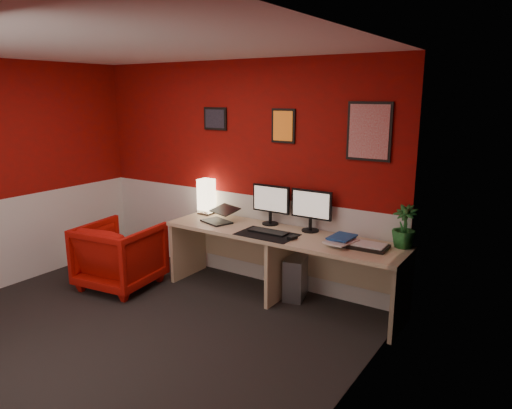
# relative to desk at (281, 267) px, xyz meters

# --- Properties ---
(ground) EXTENTS (4.00, 3.50, 0.01)m
(ground) POSITION_rel_desk_xyz_m (-0.78, -1.41, -0.36)
(ground) COLOR black
(ground) RESTS_ON ground
(ceiling) EXTENTS (4.00, 3.50, 0.01)m
(ceiling) POSITION_rel_desk_xyz_m (-0.78, -1.41, 2.13)
(ceiling) COLOR white
(ceiling) RESTS_ON ground
(wall_back) EXTENTS (4.00, 0.01, 2.50)m
(wall_back) POSITION_rel_desk_xyz_m (-0.78, 0.34, 0.89)
(wall_back) COLOR #940C07
(wall_back) RESTS_ON ground
(wall_right) EXTENTS (0.01, 3.50, 2.50)m
(wall_right) POSITION_rel_desk_xyz_m (1.22, -1.41, 0.89)
(wall_right) COLOR #940C07
(wall_right) RESTS_ON ground
(wainscot_back) EXTENTS (4.00, 0.01, 1.00)m
(wainscot_back) POSITION_rel_desk_xyz_m (-0.78, 0.34, 0.14)
(wainscot_back) COLOR silver
(wainscot_back) RESTS_ON ground
(wainscot_left) EXTENTS (0.01, 3.50, 1.00)m
(wainscot_left) POSITION_rel_desk_xyz_m (-2.77, -1.41, 0.14)
(wainscot_left) COLOR silver
(wainscot_left) RESTS_ON ground
(wainscot_right) EXTENTS (0.01, 3.50, 1.00)m
(wainscot_right) POSITION_rel_desk_xyz_m (1.22, -1.41, 0.14)
(wainscot_right) COLOR silver
(wainscot_right) RESTS_ON ground
(desk) EXTENTS (2.60, 0.65, 0.73)m
(desk) POSITION_rel_desk_xyz_m (0.00, 0.00, 0.00)
(desk) COLOR #CFAF85
(desk) RESTS_ON ground
(shoji_lamp) EXTENTS (0.16, 0.16, 0.40)m
(shoji_lamp) POSITION_rel_desk_xyz_m (-1.16, 0.22, 0.56)
(shoji_lamp) COLOR #FFE5B2
(shoji_lamp) RESTS_ON desk
(laptop) EXTENTS (0.39, 0.32, 0.22)m
(laptop) POSITION_rel_desk_xyz_m (-0.82, -0.03, 0.47)
(laptop) COLOR black
(laptop) RESTS_ON desk
(monitor_left) EXTENTS (0.45, 0.06, 0.58)m
(monitor_left) POSITION_rel_desk_xyz_m (-0.27, 0.23, 0.66)
(monitor_left) COLOR black
(monitor_left) RESTS_ON desk
(monitor_right) EXTENTS (0.45, 0.06, 0.58)m
(monitor_right) POSITION_rel_desk_xyz_m (0.22, 0.23, 0.66)
(monitor_right) COLOR black
(monitor_right) RESTS_ON desk
(desk_mat) EXTENTS (0.60, 0.38, 0.01)m
(desk_mat) POSITION_rel_desk_xyz_m (-0.09, -0.13, 0.37)
(desk_mat) COLOR black
(desk_mat) RESTS_ON desk
(keyboard) EXTENTS (0.42, 0.14, 0.02)m
(keyboard) POSITION_rel_desk_xyz_m (-0.11, -0.07, 0.38)
(keyboard) COLOR black
(keyboard) RESTS_ON desk_mat
(mouse) EXTENTS (0.08, 0.11, 0.03)m
(mouse) POSITION_rel_desk_xyz_m (0.20, -0.13, 0.39)
(mouse) COLOR black
(mouse) RESTS_ON desk_mat
(book_bottom) EXTENTS (0.29, 0.34, 0.03)m
(book_bottom) POSITION_rel_desk_xyz_m (0.57, 0.01, 0.38)
(book_bottom) COLOR #214E97
(book_bottom) RESTS_ON desk
(book_middle) EXTENTS (0.28, 0.34, 0.02)m
(book_middle) POSITION_rel_desk_xyz_m (0.57, -0.02, 0.40)
(book_middle) COLOR silver
(book_middle) RESTS_ON book_bottom
(book_top) EXTENTS (0.23, 0.29, 0.03)m
(book_top) POSITION_rel_desk_xyz_m (0.56, 0.02, 0.43)
(book_top) COLOR #214E97
(book_top) RESTS_ON book_middle
(zen_tray) EXTENTS (0.36, 0.26, 0.03)m
(zen_tray) POSITION_rel_desk_xyz_m (0.93, 0.02, 0.38)
(zen_tray) COLOR black
(zen_tray) RESTS_ON desk
(potted_plant) EXTENTS (0.26, 0.26, 0.40)m
(potted_plant) POSITION_rel_desk_xyz_m (1.18, 0.23, 0.57)
(potted_plant) COLOR #19591E
(potted_plant) RESTS_ON desk
(pc_tower) EXTENTS (0.31, 0.49, 0.45)m
(pc_tower) POSITION_rel_desk_xyz_m (0.10, 0.17, -0.14)
(pc_tower) COLOR #99999E
(pc_tower) RESTS_ON ground
(armchair) EXTENTS (0.88, 0.90, 0.73)m
(armchair) POSITION_rel_desk_xyz_m (-1.69, -0.67, 0.00)
(armchair) COLOR #A6110A
(armchair) RESTS_ON ground
(art_left) EXTENTS (0.32, 0.02, 0.26)m
(art_left) POSITION_rel_desk_xyz_m (-1.09, 0.33, 1.49)
(art_left) COLOR black
(art_left) RESTS_ON wall_back
(art_center) EXTENTS (0.28, 0.02, 0.36)m
(art_center) POSITION_rel_desk_xyz_m (-0.18, 0.33, 1.44)
(art_center) COLOR orange
(art_center) RESTS_ON wall_back
(art_right) EXTENTS (0.44, 0.02, 0.56)m
(art_right) POSITION_rel_desk_xyz_m (0.76, 0.33, 1.42)
(art_right) COLOR red
(art_right) RESTS_ON wall_back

